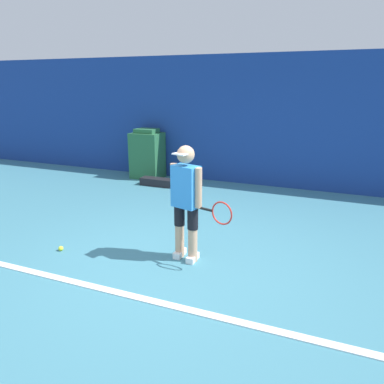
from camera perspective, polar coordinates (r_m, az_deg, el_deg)
The scene contains 8 objects.
ground_plane at distance 4.85m, azimuth -3.17°, elevation -11.07°, with size 24.00×24.00×0.00m, color teal.
back_wall at distance 8.49m, azimuth 9.78°, elevation 10.56°, with size 24.00×0.10×2.85m.
court_baseline at distance 4.22m, azimuth -8.21°, elevation -15.64°, with size 21.60×0.10×0.01m.
tennis_player at distance 4.71m, azimuth -0.83°, elevation -1.06°, with size 0.90×0.35×1.50m.
tennis_ball at distance 5.52m, azimuth -19.36°, elevation -8.12°, with size 0.07×0.07×0.07m.
covered_chair at distance 9.18m, azimuth -6.82°, elevation 5.70°, with size 0.72×0.57×1.19m.
equipment_bag at distance 8.50m, azimuth -5.27°, elevation 1.54°, with size 0.79×0.27×0.17m.
water_bottle at distance 9.12m, azimuth -2.79°, elevation 2.76°, with size 0.07×0.07×0.24m.
Camera 1 is at (1.90, -3.88, 2.22)m, focal length 35.00 mm.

